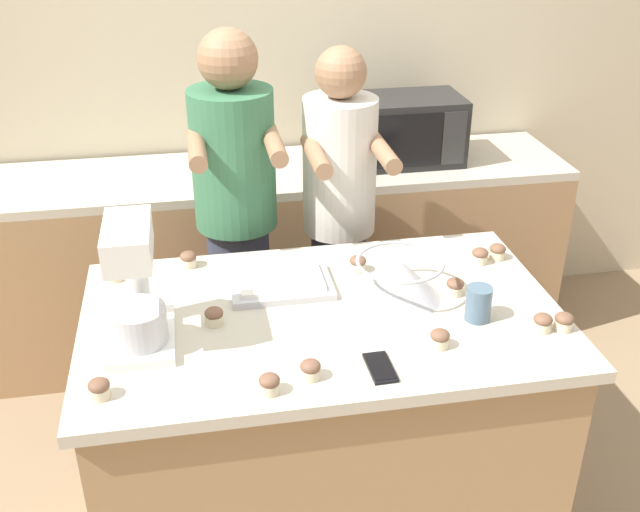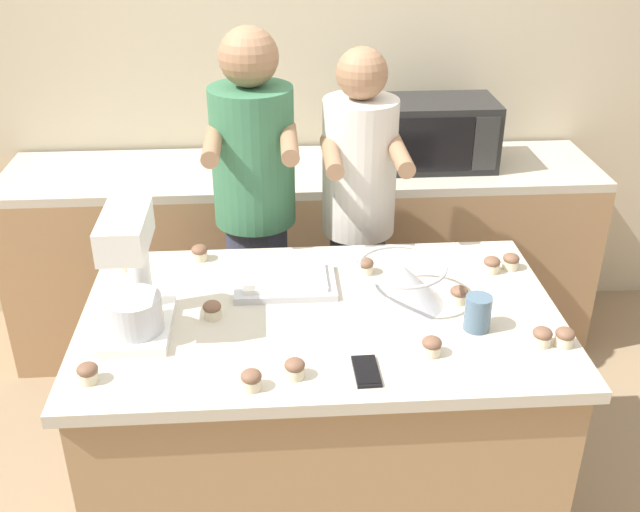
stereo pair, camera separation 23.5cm
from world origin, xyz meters
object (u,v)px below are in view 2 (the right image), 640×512
object	(u,v)px
mixing_bowl	(401,282)
cupcake_6	(542,336)
cupcake_4	(432,346)
cupcake_1	(127,262)
cupcake_9	(125,253)
cupcake_10	(492,264)
cupcake_7	(200,252)
person_right	(358,233)
cupcake_11	(251,379)
cupcake_2	(212,310)
cupcake_8	(511,261)
microwave_oven	(435,133)
cupcake_5	(295,368)
cell_phone	(366,371)
drinking_glass	(478,313)
baking_tray	(285,281)
person_left	(256,227)
cupcake_12	(459,294)
stand_mixer	(133,282)
cupcake_0	(565,337)
cupcake_3	(88,373)
cupcake_13	(365,266)

from	to	relation	value
mixing_bowl	cupcake_6	world-z (taller)	mixing_bowl
cupcake_4	cupcake_6	size ratio (longest dim) A/B	1.00
cupcake_1	cupcake_9	distance (m)	0.07
cupcake_10	cupcake_7	bearing A→B (deg)	171.13
person_right	cupcake_10	xyz separation A→B (m)	(0.42, -0.49, 0.10)
cupcake_4	cupcake_11	bearing A→B (deg)	-166.53
cupcake_2	cupcake_11	xyz separation A→B (m)	(0.13, -0.37, 0.00)
cupcake_4	cupcake_8	distance (m)	0.63
microwave_oven	cupcake_5	world-z (taller)	microwave_oven
cupcake_9	cupcake_10	bearing A→B (deg)	-7.51
cupcake_8	cell_phone	bearing A→B (deg)	-135.47
cupcake_7	cupcake_9	distance (m)	0.27
microwave_oven	cell_phone	distance (m)	1.69
drinking_glass	cupcake_9	size ratio (longest dim) A/B	1.92
mixing_bowl	baking_tray	distance (m)	0.40
person_left	cupcake_6	bearing A→B (deg)	-47.48
cupcake_6	mixing_bowl	bearing A→B (deg)	144.19
baking_tray	cupcake_6	distance (m)	0.86
cupcake_8	cupcake_12	distance (m)	0.32
cupcake_1	stand_mixer	bearing A→B (deg)	-76.13
cupcake_0	cupcake_10	bearing A→B (deg)	101.73
baking_tray	microwave_oven	world-z (taller)	microwave_oven
cupcake_3	stand_mixer	bearing A→B (deg)	67.82
cupcake_12	baking_tray	bearing A→B (deg)	165.63
cupcake_1	cupcake_10	distance (m)	1.29
cupcake_8	stand_mixer	bearing A→B (deg)	-165.98
cell_phone	cupcake_12	distance (m)	0.50
baking_tray	cupcake_3	xyz separation A→B (m)	(-0.56, -0.49, 0.01)
microwave_oven	stand_mixer	bearing A→B (deg)	-131.48
person_left	cell_phone	size ratio (longest dim) A/B	11.64
person_right	cupcake_7	distance (m)	0.70
person_left	cell_phone	bearing A→B (deg)	-72.83
microwave_oven	cupcake_9	world-z (taller)	microwave_oven
cupcake_2	cupcake_6	bearing A→B (deg)	-12.40
mixing_bowl	cupcake_10	bearing A→B (deg)	26.83
cupcake_10	cupcake_11	distance (m)	1.03
drinking_glass	person_right	bearing A→B (deg)	108.03
cupcake_3	cupcake_6	world-z (taller)	same
microwave_oven	cupcake_9	xyz separation A→B (m)	(-1.30, -0.88, -0.13)
baking_tray	cupcake_6	xyz separation A→B (m)	(0.76, -0.40, 0.01)
cell_phone	drinking_glass	size ratio (longest dim) A/B	1.29
cupcake_12	cupcake_6	bearing A→B (deg)	-53.41
cupcake_8	cupcake_13	bearing A→B (deg)	179.97
cell_phone	cupcake_9	bearing A→B (deg)	137.30
cupcake_3	cupcake_10	xyz separation A→B (m)	(1.28, 0.54, 0.00)
mixing_bowl	cupcake_10	size ratio (longest dim) A/B	4.94
person_right	mixing_bowl	xyz separation A→B (m)	(0.06, -0.66, 0.14)
cupcake_0	person_right	bearing A→B (deg)	118.41
stand_mixer	microwave_oven	size ratio (longest dim) A/B	0.72
person_right	cupcake_7	bearing A→B (deg)	-152.14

